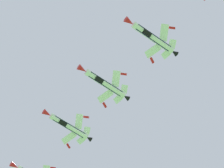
% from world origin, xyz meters
% --- Properties ---
extents(fighter_jet_left_wing, '(10.50, 14.74, 5.25)m').
position_xyz_m(fighter_jet_left_wing, '(-18.96, 53.55, 122.87)').
color(fighter_jet_left_wing, white).
extents(fighter_jet_right_wing, '(10.49, 14.74, 5.26)m').
position_xyz_m(fighter_jet_right_wing, '(-35.35, 60.37, 123.91)').
color(fighter_jet_right_wing, white).
extents(fighter_jet_left_outer, '(10.48, 14.74, 5.28)m').
position_xyz_m(fighter_jet_left_outer, '(-51.36, 69.75, 127.67)').
color(fighter_jet_left_outer, white).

